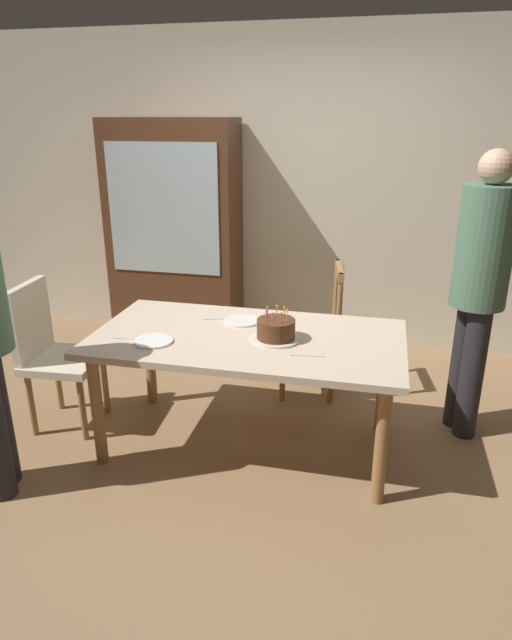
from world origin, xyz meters
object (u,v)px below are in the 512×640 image
Objects in this scene: plate_near_celebrant at (153,341)px; person_guest at (480,281)px; chair_upholstered at (50,348)px; dining_table at (248,348)px; china_cabinet at (174,235)px; birthday_cake at (276,330)px; chair_spindle_back at (312,333)px; plate_far_side at (242,321)px.

plate_near_celebrant is 1.93m from person_guest.
chair_upholstered is at bearing -168.79° from person_guest.
china_cabinet is at bearing 123.51° from dining_table.
person_guest is (1.12, 0.51, 0.22)m from birthday_cake.
china_cabinet is at bearing 155.16° from person_guest.
plate_near_celebrant is 0.12× the size of china_cabinet.
chair_spindle_back is 1.00× the size of chair_upholstered.
plate_far_side is at bearing -168.90° from person_guest.
chair_spindle_back is 0.54× the size of person_guest.
dining_table is at bearing -67.24° from plate_far_side.
plate_far_side reaches higher than dining_table.
chair_upholstered reaches higher than plate_far_side.
plate_near_celebrant is 1.86m from china_cabinet.
china_cabinet is (-0.54, 1.77, 0.22)m from plate_near_celebrant.
person_guest is (1.01, -0.31, 0.54)m from chair_spindle_back.
china_cabinet is (-1.20, 1.58, 0.17)m from birthday_cake.
plate_near_celebrant is 0.23× the size of chair_spindle_back.
birthday_cake is at bearing -52.75° from china_cabinet.
person_guest reaches higher than dining_table.
chair_upholstered reaches higher than dining_table.
dining_table is 1.02× the size of person_guest.
chair_spindle_back is at bearing 58.03° from plate_far_side.
chair_upholstered is at bearing -98.91° from china_cabinet.
birthday_cake is 0.89m from chair_spindle_back.
birthday_cake is 1.25m from person_guest.
china_cabinet reaches higher than dining_table.
dining_table is 1.42m from person_guest.
chair_upholstered is (-0.79, 0.19, -0.20)m from plate_near_celebrant.
person_guest reaches higher than birthday_cake.
birthday_cake is at bearing 0.12° from chair_upholstered.
plate_near_celebrant is at bearing -133.35° from plate_far_side.
chair_spindle_back is 1.59m from china_cabinet.
plate_far_side is 0.12× the size of china_cabinet.
birthday_cake is at bearing 15.97° from plate_near_celebrant.
birthday_cake is 0.35m from plate_far_side.
plate_far_side is 0.13× the size of person_guest.
china_cabinet reaches higher than chair_upholstered.
dining_table is 0.22m from birthday_cake.
dining_table is 1.89m from china_cabinet.
chair_spindle_back is 1.76m from chair_upholstered.
chair_upholstered is 2.66m from person_guest.
birthday_cake is 1.27× the size of plate_near_celebrant.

